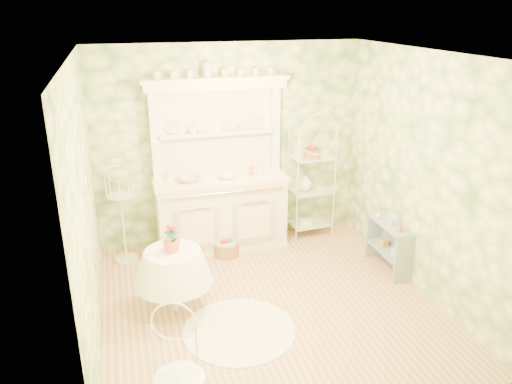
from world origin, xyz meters
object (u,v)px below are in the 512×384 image
object	(u,v)px
kitchen_dresser	(220,167)
bakers_rack	(311,174)
round_table	(174,282)
cafe_chair	(179,379)
birdcage_stand	(122,210)
side_shelf	(389,248)
floor_basket	(226,248)

from	to	relation	value
kitchen_dresser	bakers_rack	xyz separation A→B (m)	(1.32, 0.09, -0.24)
bakers_rack	round_table	world-z (taller)	bakers_rack
kitchen_dresser	cafe_chair	bearing A→B (deg)	-108.04
bakers_rack	birdcage_stand	world-z (taller)	bakers_rack
kitchen_dresser	bakers_rack	world-z (taller)	kitchen_dresser
side_shelf	birdcage_stand	world-z (taller)	birdcage_stand
bakers_rack	floor_basket	distance (m)	1.59
side_shelf	floor_basket	bearing A→B (deg)	156.51
side_shelf	birdcage_stand	size ratio (longest dim) A/B	0.48
side_shelf	floor_basket	distance (m)	2.10
kitchen_dresser	floor_basket	world-z (taller)	kitchen_dresser
side_shelf	birdcage_stand	distance (m)	3.39
cafe_chair	floor_basket	bearing A→B (deg)	86.82
cafe_chair	floor_basket	distance (m)	2.90
birdcage_stand	bakers_rack	bearing A→B (deg)	3.24
kitchen_dresser	floor_basket	xyz separation A→B (m)	(-0.00, -0.27, -1.04)
round_table	floor_basket	world-z (taller)	round_table
side_shelf	cafe_chair	size ratio (longest dim) A/B	0.77
side_shelf	cafe_chair	xyz separation A→B (m)	(-2.85, -1.80, 0.15)
cafe_chair	birdcage_stand	bearing A→B (deg)	112.69
side_shelf	round_table	size ratio (longest dim) A/B	1.00
kitchen_dresser	round_table	size ratio (longest dim) A/B	3.36
birdcage_stand	floor_basket	size ratio (longest dim) A/B	4.55
kitchen_dresser	bakers_rack	size ratio (longest dim) A/B	1.26
cafe_chair	floor_basket	world-z (taller)	cafe_chair
cafe_chair	birdcage_stand	xyz separation A→B (m)	(-0.32, 2.92, 0.27)
kitchen_dresser	side_shelf	xyz separation A→B (m)	(1.88, -1.18, -0.85)
bakers_rack	floor_basket	size ratio (longest dim) A/B	5.80
cafe_chair	birdcage_stand	size ratio (longest dim) A/B	0.62
cafe_chair	birdcage_stand	world-z (taller)	birdcage_stand
bakers_rack	round_table	bearing A→B (deg)	-150.52
side_shelf	floor_basket	size ratio (longest dim) A/B	2.18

